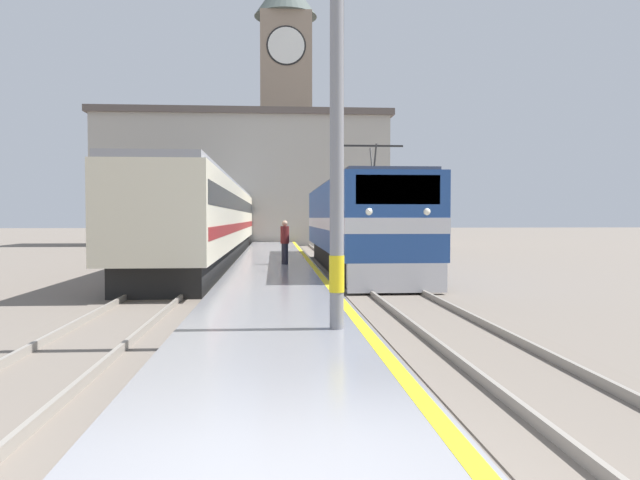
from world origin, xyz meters
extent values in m
plane|color=#70665B|center=(0.00, 30.00, 0.00)|extent=(200.00, 200.00, 0.00)
cube|color=gray|center=(0.00, 25.00, 0.16)|extent=(3.22, 140.00, 0.33)
cube|color=yellow|center=(1.46, 25.00, 0.33)|extent=(0.20, 140.00, 0.00)
cube|color=#70665B|center=(3.35, 25.00, 0.01)|extent=(2.83, 140.00, 0.02)
cube|color=gray|center=(2.64, 25.00, 0.09)|extent=(0.07, 140.00, 0.14)
cube|color=gray|center=(4.07, 25.00, 0.09)|extent=(0.07, 140.00, 0.14)
cube|color=#70665B|center=(-3.12, 25.00, 0.01)|extent=(2.83, 140.00, 0.02)
cube|color=gray|center=(-3.84, 25.00, 0.09)|extent=(0.07, 140.00, 0.14)
cube|color=gray|center=(-2.40, 25.00, 0.09)|extent=(0.07, 140.00, 0.14)
cube|color=black|center=(3.35, 20.90, 0.45)|extent=(2.46, 15.76, 0.90)
cube|color=#23478C|center=(3.35, 20.90, 2.18)|extent=(2.90, 17.13, 2.56)
cube|color=silver|center=(3.35, 20.90, 1.92)|extent=(2.92, 17.15, 0.44)
cube|color=silver|center=(3.35, 12.48, 0.50)|extent=(2.75, 0.30, 0.81)
cube|color=black|center=(3.35, 12.39, 2.91)|extent=(2.32, 0.12, 0.80)
sphere|color=white|center=(2.56, 12.35, 2.31)|extent=(0.20, 0.20, 0.20)
sphere|color=white|center=(4.15, 12.35, 2.31)|extent=(0.20, 0.20, 0.20)
cube|color=#4C4C51|center=(3.35, 20.90, 3.52)|extent=(2.61, 16.27, 0.12)
cylinder|color=#333333|center=(3.35, 16.27, 4.08)|extent=(0.06, 0.63, 1.03)
cylinder|color=#333333|center=(3.35, 16.97, 4.08)|extent=(0.06, 0.63, 1.03)
cube|color=#262626|center=(3.35, 16.62, 4.58)|extent=(2.03, 0.08, 0.06)
cube|color=black|center=(-3.12, 31.31, 0.45)|extent=(2.46, 38.77, 0.90)
cube|color=beige|center=(-3.12, 31.31, 2.26)|extent=(2.90, 40.38, 2.72)
cube|color=black|center=(-3.12, 31.31, 2.81)|extent=(2.92, 39.57, 0.64)
cube|color=maroon|center=(-3.12, 31.31, 1.72)|extent=(2.92, 39.57, 0.36)
cube|color=gray|center=(-3.12, 31.31, 3.72)|extent=(2.67, 40.38, 0.20)
cylinder|color=gray|center=(1.01, 5.69, 4.07)|extent=(0.23, 0.23, 7.49)
cylinder|color=yellow|center=(1.01, 5.69, 1.23)|extent=(0.25, 0.25, 0.60)
cylinder|color=#23232D|center=(0.41, 19.92, 0.73)|extent=(0.26, 0.26, 0.81)
cylinder|color=maroon|center=(0.41, 19.92, 1.48)|extent=(0.34, 0.34, 0.68)
sphere|color=tan|center=(0.41, 19.92, 1.93)|extent=(0.22, 0.22, 0.22)
cube|color=gray|center=(1.19, 57.81, 10.97)|extent=(4.94, 4.94, 21.93)
cylinder|color=black|center=(1.19, 55.32, 18.48)|extent=(3.76, 0.06, 3.76)
cylinder|color=white|center=(1.19, 55.29, 18.48)|extent=(3.46, 0.10, 3.46)
cube|color=#A8A399|center=(-2.41, 45.85, 4.98)|extent=(22.52, 6.10, 9.96)
cube|color=#564C47|center=(-2.41, 45.85, 10.21)|extent=(23.12, 6.70, 0.50)
camera|label=1|loc=(-0.01, -4.37, 2.14)|focal=35.00mm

